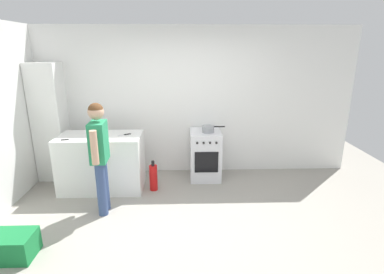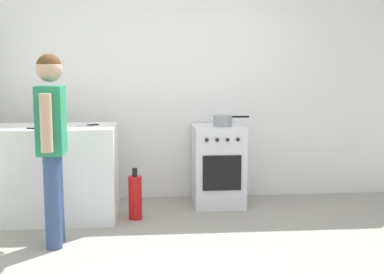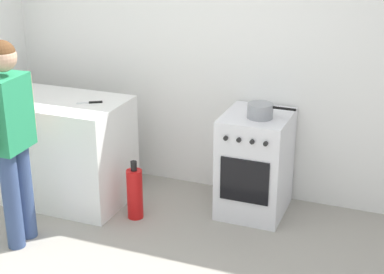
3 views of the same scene
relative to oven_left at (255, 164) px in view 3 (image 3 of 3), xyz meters
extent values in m
cube|color=white|center=(-0.35, 0.37, 0.87)|extent=(6.00, 0.10, 2.60)
cube|color=white|center=(-1.70, -0.38, 0.02)|extent=(1.30, 0.70, 0.90)
cube|color=silver|center=(0.00, 0.00, 0.00)|extent=(0.52, 0.60, 0.85)
cube|color=black|center=(0.00, -0.30, -0.03)|extent=(0.39, 0.01, 0.36)
cylinder|color=black|center=(-0.12, -0.12, 0.42)|extent=(0.17, 0.17, 0.01)
cylinder|color=black|center=(0.12, -0.12, 0.42)|extent=(0.17, 0.17, 0.01)
cylinder|color=black|center=(-0.12, 0.12, 0.42)|extent=(0.17, 0.17, 0.01)
cylinder|color=black|center=(0.12, 0.12, 0.42)|extent=(0.17, 0.17, 0.01)
cylinder|color=black|center=(-0.16, -0.31, 0.31)|extent=(0.04, 0.02, 0.04)
cylinder|color=black|center=(-0.05, -0.31, 0.31)|extent=(0.04, 0.02, 0.04)
cylinder|color=black|center=(0.05, -0.31, 0.31)|extent=(0.04, 0.02, 0.04)
cylinder|color=black|center=(0.16, -0.31, 0.31)|extent=(0.04, 0.02, 0.04)
cylinder|color=gray|center=(0.04, -0.06, 0.48)|extent=(0.20, 0.20, 0.11)
cylinder|color=black|center=(0.23, -0.06, 0.52)|extent=(0.18, 0.02, 0.02)
cube|color=silver|center=(-1.98, -0.59, 0.48)|extent=(0.24, 0.07, 0.01)
cube|color=silver|center=(-1.63, -0.66, 0.48)|extent=(0.20, 0.11, 0.01)
cube|color=black|center=(-1.78, -0.61, 0.48)|extent=(0.11, 0.07, 0.01)
cube|color=silver|center=(-1.36, -0.39, 0.48)|extent=(0.10, 0.07, 0.01)
cube|color=black|center=(-1.27, -0.34, 0.48)|extent=(0.11, 0.08, 0.01)
cylinder|color=#384C7A|center=(-1.50, -1.21, -0.05)|extent=(0.13, 0.13, 0.76)
cylinder|color=#384C7A|center=(-1.51, -1.05, -0.05)|extent=(0.13, 0.13, 0.76)
cube|color=#268C59|center=(-1.50, -1.13, 0.61)|extent=(0.21, 0.35, 0.54)
cylinder|color=tan|center=(-1.51, -0.89, 0.61)|extent=(0.09, 0.09, 0.44)
sphere|color=tan|center=(-1.50, -1.13, 1.01)|extent=(0.21, 0.21, 0.21)
sphere|color=brown|center=(-1.50, -1.13, 1.03)|extent=(0.20, 0.20, 0.20)
cylinder|color=red|center=(-0.87, -0.48, -0.22)|extent=(0.13, 0.13, 0.42)
cylinder|color=black|center=(-0.87, -0.48, 0.03)|extent=(0.05, 0.05, 0.08)
camera|label=1|loc=(-0.39, -4.94, 1.79)|focal=28.00mm
camera|label=2|loc=(-0.71, -5.02, 0.98)|focal=45.00mm
camera|label=3|loc=(1.14, -4.30, 1.93)|focal=55.00mm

